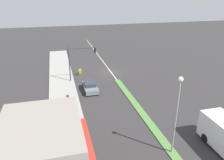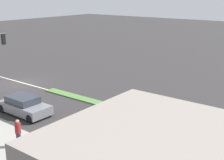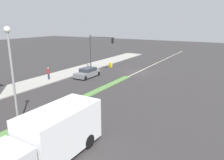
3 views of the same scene
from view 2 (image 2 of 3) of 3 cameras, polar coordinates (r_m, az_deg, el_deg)
The scene contains 4 objects.
ground_plane at distance 21.45m, azimuth 14.55°, elevation -8.77°, with size 160.00×160.00×0.00m, color #333030.
lane_marking_center at distance 32.33m, azimuth -16.07°, elevation -0.49°, with size 0.16×60.00×0.01m, color beige.
pedestrian at distance 18.85m, azimuth -16.78°, elevation -9.17°, with size 0.34×0.34×1.66m.
suv_grey at distance 23.97m, azimuth -15.73°, elevation -4.54°, with size 1.91×4.10×1.35m.
Camera 2 is at (18.19, 25.26, 8.74)m, focal length 50.00 mm.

